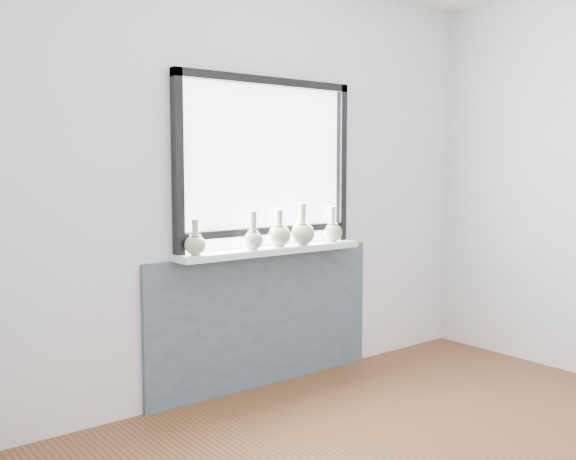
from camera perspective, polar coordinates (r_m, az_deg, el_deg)
back_wall at (r=4.05m, az=-2.27°, el=4.23°), size 3.60×0.02×2.60m
apron_panel at (r=4.14m, az=-1.98°, el=-7.90°), size 1.70×0.03×0.86m
windowsill at (r=4.00m, az=-1.41°, el=-1.82°), size 1.32×0.18×0.04m
window at (r=4.02m, az=-1.97°, el=6.23°), size 1.30×0.06×1.05m
vase_a at (r=3.67m, az=-8.24°, el=-1.19°), size 0.12×0.12×0.20m
vase_b at (r=3.88m, az=-3.13°, el=-0.69°), size 0.12×0.12×0.23m
vase_c at (r=4.02m, az=-0.81°, el=-0.37°), size 0.15×0.15×0.23m
vase_d at (r=4.11m, az=1.30°, el=-0.18°), size 0.16×0.16×0.27m
vase_e at (r=4.32m, az=3.96°, el=-0.04°), size 0.13×0.13×0.23m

